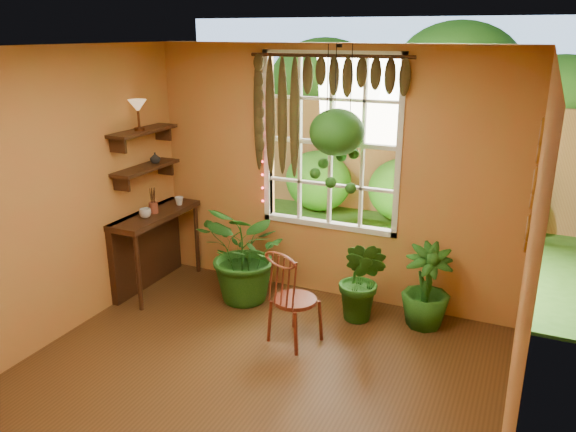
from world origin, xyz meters
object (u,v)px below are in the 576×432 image
at_px(windsor_chair, 293,312).
at_px(potted_plant_mid, 362,280).
at_px(potted_plant_left, 248,254).
at_px(counter_ledge, 149,240).
at_px(hanging_basket, 337,136).

bearing_deg(windsor_chair, potted_plant_mid, 74.66).
bearing_deg(potted_plant_left, potted_plant_mid, 3.46).
height_order(potted_plant_left, potted_plant_mid, potted_plant_left).
height_order(counter_ledge, potted_plant_mid, counter_ledge).
height_order(windsor_chair, potted_plant_mid, windsor_chair).
bearing_deg(hanging_basket, windsor_chair, -95.74).
xyz_separation_m(counter_ledge, potted_plant_mid, (2.46, 0.17, -0.10)).
height_order(counter_ledge, windsor_chair, windsor_chair).
bearing_deg(potted_plant_left, counter_ledge, -175.41).
bearing_deg(counter_ledge, windsor_chair, -13.63).
bearing_deg(potted_plant_left, windsor_chair, -36.55).
distance_m(potted_plant_left, potted_plant_mid, 1.26).
bearing_deg(potted_plant_mid, hanging_basket, 152.02).
relative_size(counter_ledge, hanging_basket, 0.84).
distance_m(counter_ledge, potted_plant_left, 1.21).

